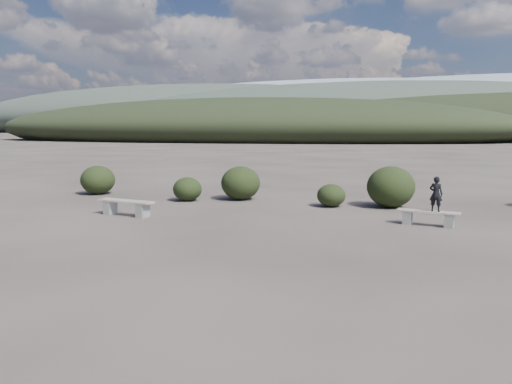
# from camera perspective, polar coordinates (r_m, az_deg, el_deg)

# --- Properties ---
(ground) EXTENTS (1200.00, 1200.00, 0.00)m
(ground) POSITION_cam_1_polar(r_m,az_deg,el_deg) (10.19, -5.94, -8.61)
(ground) COLOR #322B27
(ground) RESTS_ON ground
(bench_left) EXTENTS (2.04, 0.83, 0.50)m
(bench_left) POSITION_cam_1_polar(r_m,az_deg,el_deg) (16.39, -14.63, -1.60)
(bench_left) COLOR slate
(bench_left) RESTS_ON ground
(bench_right) EXTENTS (1.76, 0.76, 0.43)m
(bench_right) POSITION_cam_1_polar(r_m,az_deg,el_deg) (15.09, 19.07, -2.69)
(bench_right) COLOR slate
(bench_right) RESTS_ON ground
(seated_person) EXTENTS (0.42, 0.34, 1.00)m
(seated_person) POSITION_cam_1_polar(r_m,az_deg,el_deg) (14.97, 19.88, -0.21)
(seated_person) COLOR black
(seated_person) RESTS_ON bench_right
(shrub_a) EXTENTS (1.10, 1.10, 0.90)m
(shrub_a) POSITION_cam_1_polar(r_m,az_deg,el_deg) (19.23, -7.85, 0.33)
(shrub_a) COLOR black
(shrub_a) RESTS_ON ground
(shrub_b) EXTENTS (1.52, 1.52, 1.30)m
(shrub_b) POSITION_cam_1_polar(r_m,az_deg,el_deg) (19.34, -1.78, 1.03)
(shrub_b) COLOR black
(shrub_b) RESTS_ON ground
(shrub_c) EXTENTS (1.01, 1.01, 0.81)m
(shrub_c) POSITION_cam_1_polar(r_m,az_deg,el_deg) (17.84, 8.59, -0.39)
(shrub_c) COLOR black
(shrub_c) RESTS_ON ground
(shrub_d) EXTENTS (1.66, 1.66, 1.45)m
(shrub_d) POSITION_cam_1_polar(r_m,az_deg,el_deg) (18.10, 15.15, 0.57)
(shrub_d) COLOR black
(shrub_d) RESTS_ON ground
(shrub_f) EXTENTS (1.42, 1.42, 1.20)m
(shrub_f) POSITION_cam_1_polar(r_m,az_deg,el_deg) (21.96, -17.63, 1.32)
(shrub_f) COLOR black
(shrub_f) RESTS_ON ground
(mountain_ridges) EXTENTS (500.00, 400.00, 56.00)m
(mountain_ridges) POSITION_cam_1_polar(r_m,az_deg,el_deg) (348.51, 12.52, 8.59)
(mountain_ridges) COLOR black
(mountain_ridges) RESTS_ON ground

